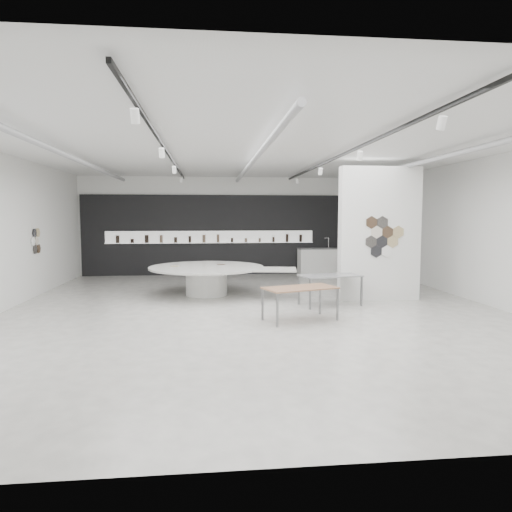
{
  "coord_description": "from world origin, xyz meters",
  "views": [
    {
      "loc": [
        -1.11,
        -10.91,
        2.28
      ],
      "look_at": [
        0.16,
        1.2,
        1.22
      ],
      "focal_mm": 32.0,
      "sensor_mm": 36.0,
      "label": 1
    }
  ],
  "objects": [
    {
      "name": "room",
      "position": [
        -0.09,
        -0.0,
        2.07
      ],
      "size": [
        12.02,
        14.02,
        3.82
      ],
      "color": "beige",
      "rests_on": "ground"
    },
    {
      "name": "back_wall_display",
      "position": [
        -0.08,
        6.93,
        1.54
      ],
      "size": [
        11.8,
        0.27,
        3.1
      ],
      "color": "black",
      "rests_on": "ground"
    },
    {
      "name": "partition_column",
      "position": [
        3.5,
        1.0,
        1.8
      ],
      "size": [
        2.2,
        0.38,
        3.6
      ],
      "color": "white",
      "rests_on": "ground"
    },
    {
      "name": "display_island",
      "position": [
        -1.1,
        2.22,
        0.55
      ],
      "size": [
        4.42,
        3.76,
        0.85
      ],
      "rotation": [
        0.0,
        0.0,
        -0.15
      ],
      "color": "white",
      "rests_on": "ground"
    },
    {
      "name": "sample_table_wood",
      "position": [
        0.88,
        -1.22,
        0.68
      ],
      "size": [
        1.73,
        1.25,
        0.73
      ],
      "rotation": [
        0.0,
        0.0,
        0.33
      ],
      "color": "#8F654A",
      "rests_on": "ground"
    },
    {
      "name": "sample_table_stone",
      "position": [
        1.99,
        0.39,
        0.72
      ],
      "size": [
        1.65,
        1.07,
        0.78
      ],
      "rotation": [
        0.0,
        0.0,
        0.22
      ],
      "color": "gray",
      "rests_on": "ground"
    },
    {
      "name": "kitchen_counter",
      "position": [
        3.3,
        6.51,
        0.52
      ],
      "size": [
        1.84,
        0.75,
        1.43
      ],
      "rotation": [
        0.0,
        0.0,
        0.02
      ],
      "color": "white",
      "rests_on": "ground"
    }
  ]
}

